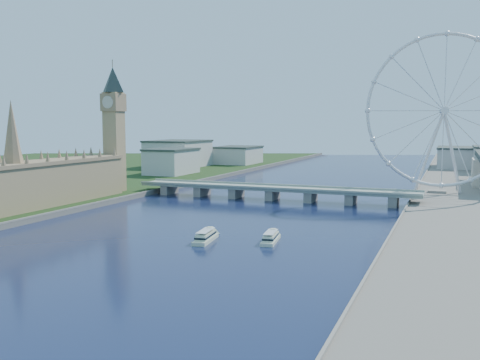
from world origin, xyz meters
The scene contains 7 objects.
parliament_range centered at (-128.00, 170.00, 18.48)m, with size 24.00×200.00×70.00m.
big_ben centered at (-128.00, 278.00, 66.57)m, with size 20.02×20.02×110.00m.
westminster_bridge centered at (0.00, 300.00, 6.63)m, with size 220.00×22.00×9.50m.
london_eye centered at (119.98, 355.08, 67.52)m, with size 113.60×39.12×124.30m.
city_skyline centered at (39.22, 560.08, 16.96)m, with size 505.00×280.00×32.00m.
tour_boat_near centered at (15.34, 147.99, 0.00)m, with size 6.91×27.20×5.98m, color beige, non-canonical shape.
tour_boat_far centered at (45.91, 158.10, 0.00)m, with size 6.50×25.64×5.62m, color beige, non-canonical shape.
Camera 1 is at (127.45, -87.01, 57.89)m, focal length 40.00 mm.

